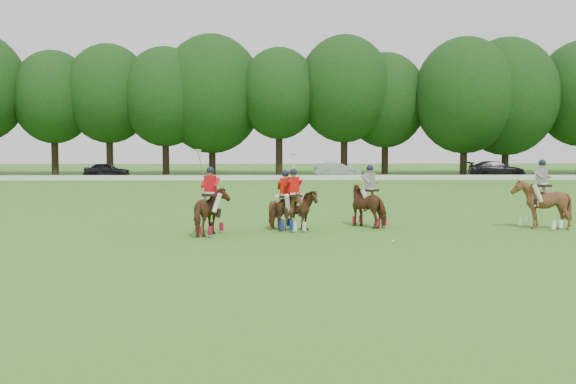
{
  "coord_description": "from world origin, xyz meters",
  "views": [
    {
      "loc": [
        -0.56,
        -17.37,
        2.95
      ],
      "look_at": [
        -0.09,
        4.2,
        1.4
      ],
      "focal_mm": 40.0,
      "sensor_mm": 36.0,
      "label": 1
    }
  ],
  "objects_px": {
    "polo_red_a": "(211,211)",
    "polo_ball": "(393,241)",
    "polo_stripe_a": "(370,205)",
    "polo_red_c": "(285,209)",
    "car_left": "(107,170)",
    "car_right": "(497,169)",
    "car_mid": "(337,170)",
    "polo_red_b": "(293,209)",
    "polo_stripe_b": "(541,203)"
  },
  "relations": [
    {
      "from": "polo_red_a",
      "to": "polo_ball",
      "type": "bearing_deg",
      "value": -17.35
    },
    {
      "from": "polo_red_a",
      "to": "polo_stripe_a",
      "type": "distance_m",
      "value": 5.96
    },
    {
      "from": "polo_red_c",
      "to": "car_left",
      "type": "bearing_deg",
      "value": 112.96
    },
    {
      "from": "car_left",
      "to": "polo_stripe_a",
      "type": "xyz_separation_m",
      "value": [
        18.99,
        -36.65,
        0.11
      ]
    },
    {
      "from": "car_right",
      "to": "car_left",
      "type": "bearing_deg",
      "value": 95.62
    },
    {
      "from": "car_mid",
      "to": "polo_red_a",
      "type": "relative_size",
      "value": 1.53
    },
    {
      "from": "polo_red_b",
      "to": "polo_ball",
      "type": "height_order",
      "value": "polo_red_b"
    },
    {
      "from": "car_mid",
      "to": "polo_red_b",
      "type": "xyz_separation_m",
      "value": [
        -5.25,
        -37.79,
        0.05
      ]
    },
    {
      "from": "polo_stripe_a",
      "to": "polo_stripe_b",
      "type": "height_order",
      "value": "polo_stripe_b"
    },
    {
      "from": "car_mid",
      "to": "polo_red_c",
      "type": "relative_size",
      "value": 1.62
    },
    {
      "from": "car_mid",
      "to": "polo_ball",
      "type": "bearing_deg",
      "value": 170.42
    },
    {
      "from": "polo_red_c",
      "to": "car_mid",
      "type": "bearing_deg",
      "value": 81.63
    },
    {
      "from": "car_right",
      "to": "polo_red_c",
      "type": "relative_size",
      "value": 1.99
    },
    {
      "from": "polo_red_c",
      "to": "polo_ball",
      "type": "distance_m",
      "value": 4.46
    },
    {
      "from": "car_mid",
      "to": "polo_red_a",
      "type": "xyz_separation_m",
      "value": [
        -8.02,
        -38.73,
        0.11
      ]
    },
    {
      "from": "car_right",
      "to": "polo_ball",
      "type": "height_order",
      "value": "car_right"
    },
    {
      "from": "polo_stripe_a",
      "to": "polo_ball",
      "type": "bearing_deg",
      "value": -87.8
    },
    {
      "from": "polo_stripe_a",
      "to": "polo_stripe_b",
      "type": "relative_size",
      "value": 0.92
    },
    {
      "from": "polo_stripe_a",
      "to": "polo_red_c",
      "type": "bearing_deg",
      "value": -164.11
    },
    {
      "from": "car_left",
      "to": "polo_stripe_b",
      "type": "xyz_separation_m",
      "value": [
        25.02,
        -37.34,
        0.2
      ]
    },
    {
      "from": "car_mid",
      "to": "polo_ball",
      "type": "height_order",
      "value": "car_mid"
    },
    {
      "from": "polo_ball",
      "to": "polo_red_a",
      "type": "bearing_deg",
      "value": 162.65
    },
    {
      "from": "polo_red_c",
      "to": "polo_stripe_a",
      "type": "height_order",
      "value": "polo_red_c"
    },
    {
      "from": "polo_red_b",
      "to": "polo_stripe_b",
      "type": "height_order",
      "value": "polo_stripe_b"
    },
    {
      "from": "polo_ball",
      "to": "polo_stripe_a",
      "type": "bearing_deg",
      "value": 92.2
    },
    {
      "from": "car_left",
      "to": "polo_stripe_a",
      "type": "relative_size",
      "value": 1.83
    },
    {
      "from": "car_mid",
      "to": "polo_red_a",
      "type": "bearing_deg",
      "value": 161.95
    },
    {
      "from": "polo_red_b",
      "to": "polo_ball",
      "type": "xyz_separation_m",
      "value": [
        2.96,
        -2.73,
        -0.71
      ]
    },
    {
      "from": "car_mid",
      "to": "polo_red_c",
      "type": "bearing_deg",
      "value": 165.28
    },
    {
      "from": "polo_red_c",
      "to": "polo_stripe_a",
      "type": "xyz_separation_m",
      "value": [
        3.09,
        0.88,
        0.07
      ]
    },
    {
      "from": "polo_red_a",
      "to": "polo_ball",
      "type": "height_order",
      "value": "polo_red_a"
    },
    {
      "from": "car_mid",
      "to": "polo_stripe_b",
      "type": "height_order",
      "value": "polo_stripe_b"
    },
    {
      "from": "polo_stripe_a",
      "to": "polo_ball",
      "type": "distance_m",
      "value": 3.94
    },
    {
      "from": "polo_red_c",
      "to": "polo_stripe_b",
      "type": "bearing_deg",
      "value": 1.23
    },
    {
      "from": "polo_stripe_a",
      "to": "polo_stripe_b",
      "type": "xyz_separation_m",
      "value": [
        6.03,
        -0.68,
        0.09
      ]
    },
    {
      "from": "polo_stripe_b",
      "to": "polo_ball",
      "type": "distance_m",
      "value": 6.74
    },
    {
      "from": "polo_red_a",
      "to": "polo_red_b",
      "type": "xyz_separation_m",
      "value": [
        2.77,
        0.94,
        -0.06
      ]
    },
    {
      "from": "polo_red_a",
      "to": "polo_red_c",
      "type": "bearing_deg",
      "value": 25.52
    },
    {
      "from": "car_mid",
      "to": "polo_red_b",
      "type": "height_order",
      "value": "polo_red_b"
    },
    {
      "from": "polo_red_a",
      "to": "polo_stripe_a",
      "type": "height_order",
      "value": "polo_red_a"
    },
    {
      "from": "car_mid",
      "to": "polo_stripe_a",
      "type": "relative_size",
      "value": 1.89
    },
    {
      "from": "car_mid",
      "to": "polo_stripe_a",
      "type": "height_order",
      "value": "polo_stripe_a"
    },
    {
      "from": "car_mid",
      "to": "polo_stripe_b",
      "type": "relative_size",
      "value": 1.74
    },
    {
      "from": "car_right",
      "to": "polo_red_a",
      "type": "xyz_separation_m",
      "value": [
        -23.08,
        -38.73,
        0.05
      ]
    },
    {
      "from": "car_left",
      "to": "polo_stripe_b",
      "type": "height_order",
      "value": "polo_stripe_b"
    },
    {
      "from": "car_mid",
      "to": "car_right",
      "type": "relative_size",
      "value": 0.81
    },
    {
      "from": "polo_red_b",
      "to": "polo_red_a",
      "type": "bearing_deg",
      "value": -161.27
    },
    {
      "from": "car_left",
      "to": "car_right",
      "type": "xyz_separation_m",
      "value": [
        36.48,
        0.0,
        0.06
      ]
    },
    {
      "from": "polo_red_a",
      "to": "polo_ball",
      "type": "xyz_separation_m",
      "value": [
        5.73,
        -1.79,
        -0.77
      ]
    },
    {
      "from": "car_mid",
      "to": "polo_ball",
      "type": "distance_m",
      "value": 40.59
    }
  ]
}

